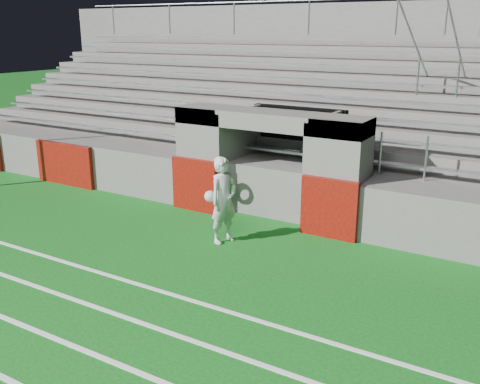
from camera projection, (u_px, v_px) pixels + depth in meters
The scene contains 4 objects.
ground at pixel (184, 268), 10.38m from camera, with size 90.00×90.00×0.00m, color #0E5414.
stadium_structure at pixel (336, 129), 16.50m from camera, with size 26.00×8.48×5.42m.
goalkeeper_with_ball at pixel (223, 200), 11.41m from camera, with size 0.70×0.79×1.89m.
hose_coil at pixel (224, 185), 13.00m from camera, with size 0.54×0.15×0.54m.
Camera 1 is at (5.77, -7.62, 4.44)m, focal length 40.00 mm.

